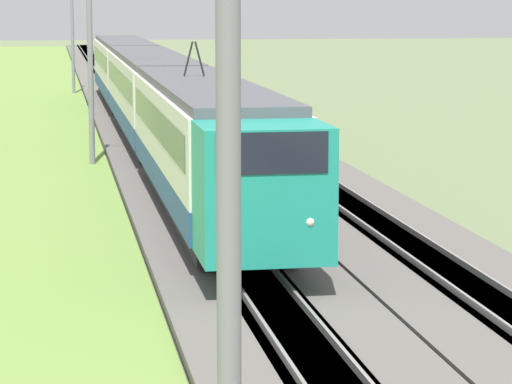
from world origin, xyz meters
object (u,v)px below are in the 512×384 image
passenger_train (151,91)px  catenary_mast_near (235,235)px  catenary_mast_far (73,27)px  catenary_mast_mid (91,46)px

passenger_train → catenary_mast_near: (-43.87, 2.81, 1.96)m
passenger_train → catenary_mast_far: 30.66m
passenger_train → catenary_mast_near: size_ratio=7.02×
catenary_mast_mid → catenary_mast_far: catenary_mast_mid is taller
catenary_mast_near → catenary_mast_far: catenary_mast_far is taller
catenary_mast_near → passenger_train: bearing=-3.7°
passenger_train → catenary_mast_near: bearing=-3.7°
catenary_mast_mid → catenary_mast_far: bearing=-0.0°
catenary_mast_near → catenary_mast_far: bearing=0.0°
catenary_mast_far → passenger_train: bearing=-174.7°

